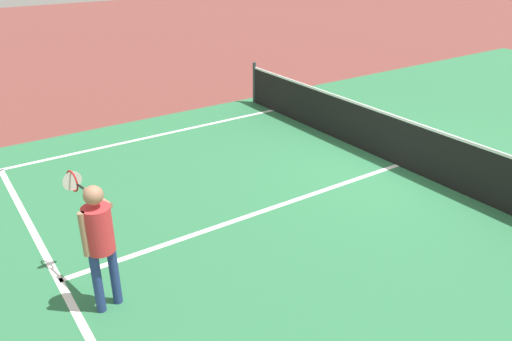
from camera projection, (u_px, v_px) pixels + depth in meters
The scene contains 7 objects.
ground_plane at pixel (397, 165), 9.75m from camera, with size 60.00×60.00×0.00m, color brown.
court_surface_inbounds at pixel (397, 165), 9.75m from camera, with size 10.62×24.40×0.00m, color #2D7247.
line_sideline_left at pixel (26, 164), 9.78m from camera, with size 0.10×11.89×0.01m, color white.
line_service_near at pixel (59, 281), 6.48m from camera, with size 8.22×0.10×0.01m, color white.
line_center_service at pixel (262, 211), 8.11m from camera, with size 0.10×6.40×0.01m, color white.
net at pixel (401, 142), 9.54m from camera, with size 9.97×0.09×1.07m.
player_near at pixel (98, 234), 5.64m from camera, with size 1.21×0.41×1.61m.
Camera 1 is at (5.78, -7.28, 4.03)m, focal length 35.31 mm.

